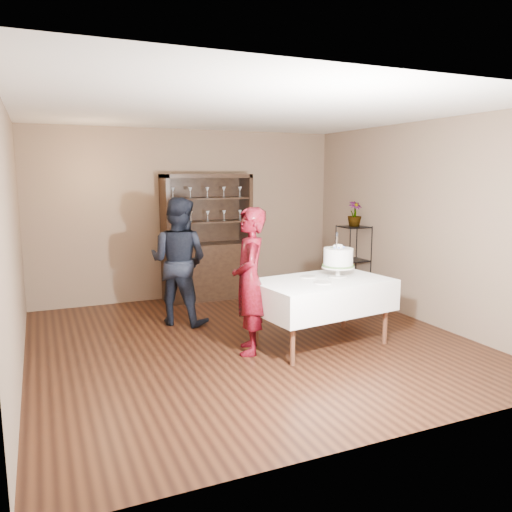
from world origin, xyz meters
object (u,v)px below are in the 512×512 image
(plant_etagere, at_px, (353,260))
(man, at_px, (179,261))
(woman, at_px, (250,281))
(cake, at_px, (338,259))
(cake_table, at_px, (322,295))
(china_hutch, at_px, (207,258))
(potted_plant, at_px, (355,214))

(plant_etagere, relative_size, man, 0.71)
(woman, height_order, cake, woman)
(cake_table, bearing_deg, cake, 17.60)
(china_hutch, relative_size, man, 1.18)
(man, bearing_deg, china_hutch, -83.16)
(cake_table, distance_m, woman, 0.91)
(cake_table, height_order, man, man)
(woman, bearing_deg, potted_plant, 142.28)
(woman, relative_size, man, 0.97)
(cake_table, distance_m, potted_plant, 2.37)
(plant_etagere, height_order, woman, woman)
(woman, height_order, potted_plant, woman)
(china_hutch, distance_m, plant_etagere, 2.33)
(plant_etagere, height_order, potted_plant, potted_plant)
(cake_table, relative_size, cake, 3.10)
(cake_table, height_order, cake, cake)
(plant_etagere, height_order, cake_table, plant_etagere)
(plant_etagere, distance_m, cake, 2.02)
(man, bearing_deg, cake_table, 171.47)
(china_hutch, relative_size, cake_table, 1.20)
(woman, relative_size, cake, 3.04)
(man, relative_size, potted_plant, 4.35)
(woman, distance_m, cake, 1.16)
(china_hutch, xyz_separation_m, potted_plant, (2.08, -1.05, 0.72))
(plant_etagere, relative_size, potted_plant, 3.07)
(china_hutch, bearing_deg, cake_table, -78.67)
(china_hutch, height_order, cake_table, china_hutch)
(man, xyz_separation_m, potted_plant, (2.86, 0.10, 0.53))
(plant_etagere, relative_size, cake, 2.22)
(china_hutch, relative_size, woman, 1.22)
(woman, bearing_deg, cake, 109.49)
(man, bearing_deg, woman, 147.74)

